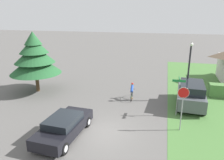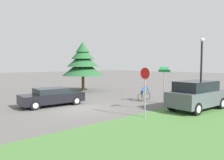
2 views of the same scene
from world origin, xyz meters
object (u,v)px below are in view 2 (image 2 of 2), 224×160
street_lamp (201,66)px  conifer_tall_near (83,63)px  sedan_left_lane (52,97)px  parked_suv_right (197,95)px  cyclist (144,93)px  stop_sign (145,82)px  street_name_sign (164,81)px

street_lamp → conifer_tall_near: (-13.49, -0.91, 0.31)m
sedan_left_lane → parked_suv_right: 10.23m
sedan_left_lane → cyclist: 7.48m
parked_suv_right → stop_sign: (-0.99, -4.18, 1.04)m
conifer_tall_near → stop_sign: bearing=-18.7°
cyclist → street_lamp: bearing=-82.8°
cyclist → street_lamp: 5.10m
cyclist → stop_sign: 5.96m
stop_sign → street_lamp: size_ratio=0.58×
sedan_left_lane → stop_sign: 7.36m
sedan_left_lane → cyclist: bearing=-20.2°
stop_sign → conifer_tall_near: conifer_tall_near is taller
conifer_tall_near → cyclist: bearing=0.6°
sedan_left_lane → cyclist: cyclist is taller
cyclist → street_name_sign: 4.48m
conifer_tall_near → sedan_left_lane: bearing=-48.6°
stop_sign → conifer_tall_near: (-12.77, 4.32, 1.22)m
stop_sign → street_name_sign: 2.10m
parked_suv_right → street_name_sign: bearing=154.1°
sedan_left_lane → stop_sign: (6.81, 2.43, 1.36)m
cyclist → parked_suv_right: bearing=-95.9°
sedan_left_lane → street_name_sign: size_ratio=1.61×
sedan_left_lane → parked_suv_right: parked_suv_right is taller
street_lamp → parked_suv_right: bearing=-75.5°
conifer_tall_near → street_lamp: bearing=3.8°
street_lamp → conifer_tall_near: 13.52m
cyclist → parked_suv_right: (4.77, -0.23, 0.30)m
sedan_left_lane → conifer_tall_near: (-5.96, 6.75, 2.59)m
street_lamp → street_name_sign: 3.40m
stop_sign → street_lamp: (0.72, 5.23, 0.91)m
stop_sign → street_name_sign: (-0.17, 2.09, -0.05)m
parked_suv_right → cyclist: bearing=90.4°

